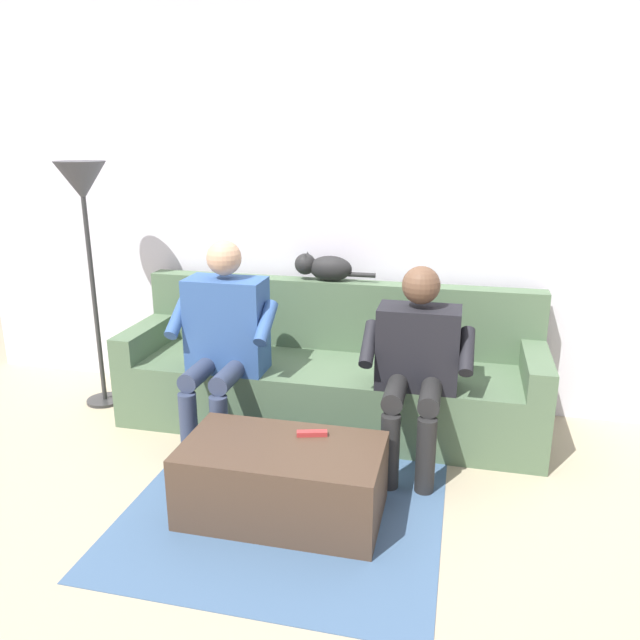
{
  "coord_description": "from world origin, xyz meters",
  "views": [
    {
      "loc": [
        -0.76,
        3.39,
        1.74
      ],
      "look_at": [
        0.0,
        0.16,
        0.74
      ],
      "focal_mm": 34.68,
      "sensor_mm": 36.0,
      "label": 1
    }
  ],
  "objects_px": {
    "couch": "(330,378)",
    "floor_lamp": "(83,198)",
    "person_right_seated": "(223,333)",
    "remote_red": "(312,433)",
    "cat_on_backrest": "(324,267)",
    "person_left_seated": "(417,356)",
    "coffee_table": "(282,480)"
  },
  "relations": [
    {
      "from": "person_right_seated",
      "to": "coffee_table",
      "type": "bearing_deg",
      "value": 128.39
    },
    {
      "from": "couch",
      "to": "person_right_seated",
      "type": "xyz_separation_m",
      "value": [
        0.55,
        0.35,
        0.37
      ]
    },
    {
      "from": "remote_red",
      "to": "person_right_seated",
      "type": "bearing_deg",
      "value": -56.03
    },
    {
      "from": "couch",
      "to": "floor_lamp",
      "type": "distance_m",
      "value": 1.9
    },
    {
      "from": "person_left_seated",
      "to": "cat_on_backrest",
      "type": "xyz_separation_m",
      "value": [
        0.65,
        -0.6,
        0.33
      ]
    },
    {
      "from": "cat_on_backrest",
      "to": "floor_lamp",
      "type": "distance_m",
      "value": 1.55
    },
    {
      "from": "remote_red",
      "to": "person_left_seated",
      "type": "bearing_deg",
      "value": -143.74
    },
    {
      "from": "remote_red",
      "to": "cat_on_backrest",
      "type": "bearing_deg",
      "value": -95.24
    },
    {
      "from": "coffee_table",
      "to": "couch",
      "type": "bearing_deg",
      "value": -90.0
    },
    {
      "from": "couch",
      "to": "person_left_seated",
      "type": "height_order",
      "value": "person_left_seated"
    },
    {
      "from": "person_left_seated",
      "to": "floor_lamp",
      "type": "relative_size",
      "value": 0.68
    },
    {
      "from": "remote_red",
      "to": "couch",
      "type": "bearing_deg",
      "value": -98.54
    },
    {
      "from": "couch",
      "to": "coffee_table",
      "type": "bearing_deg",
      "value": 90.0
    },
    {
      "from": "couch",
      "to": "floor_lamp",
      "type": "xyz_separation_m",
      "value": [
        1.55,
        0.08,
        1.08
      ]
    },
    {
      "from": "couch",
      "to": "floor_lamp",
      "type": "bearing_deg",
      "value": 2.94
    },
    {
      "from": "person_right_seated",
      "to": "floor_lamp",
      "type": "bearing_deg",
      "value": -15.11
    },
    {
      "from": "person_right_seated",
      "to": "remote_red",
      "type": "xyz_separation_m",
      "value": [
        -0.67,
        0.57,
        -0.28
      ]
    },
    {
      "from": "person_left_seated",
      "to": "couch",
      "type": "bearing_deg",
      "value": -32.86
    },
    {
      "from": "coffee_table",
      "to": "remote_red",
      "type": "xyz_separation_m",
      "value": [
        -0.11,
        -0.13,
        0.19
      ]
    },
    {
      "from": "floor_lamp",
      "to": "coffee_table",
      "type": "bearing_deg",
      "value": 148.03
    },
    {
      "from": "person_right_seated",
      "to": "couch",
      "type": "bearing_deg",
      "value": -147.78
    },
    {
      "from": "couch",
      "to": "floor_lamp",
      "type": "relative_size",
      "value": 1.6
    },
    {
      "from": "couch",
      "to": "remote_red",
      "type": "height_order",
      "value": "couch"
    },
    {
      "from": "couch",
      "to": "person_right_seated",
      "type": "distance_m",
      "value": 0.75
    },
    {
      "from": "cat_on_backrest",
      "to": "remote_red",
      "type": "height_order",
      "value": "cat_on_backrest"
    },
    {
      "from": "couch",
      "to": "remote_red",
      "type": "relative_size",
      "value": 17.46
    },
    {
      "from": "coffee_table",
      "to": "remote_red",
      "type": "height_order",
      "value": "remote_red"
    },
    {
      "from": "couch",
      "to": "person_right_seated",
      "type": "height_order",
      "value": "person_right_seated"
    },
    {
      "from": "person_left_seated",
      "to": "remote_red",
      "type": "distance_m",
      "value": 0.75
    },
    {
      "from": "person_left_seated",
      "to": "floor_lamp",
      "type": "height_order",
      "value": "floor_lamp"
    },
    {
      "from": "coffee_table",
      "to": "person_left_seated",
      "type": "xyz_separation_m",
      "value": [
        -0.55,
        -0.69,
        0.42
      ]
    },
    {
      "from": "person_right_seated",
      "to": "remote_red",
      "type": "bearing_deg",
      "value": 139.47
    }
  ]
}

